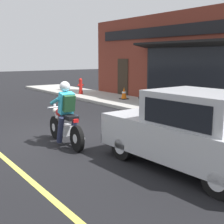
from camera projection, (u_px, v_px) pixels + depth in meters
The scene contains 7 objects.
ground_plane at pixel (60, 138), 8.66m from camera, with size 80.00×80.00×0.00m, color black.
sidewalk_curb at pixel (140, 104), 14.19m from camera, with size 2.60×22.00×0.14m, color #ADAAA3.
storefront_building at pixel (167, 59), 14.61m from camera, with size 1.25×11.00×4.20m.
motorcycle_with_rider at pixel (66, 119), 7.87m from camera, with size 0.59×2.02×1.62m.
car_hatchback at pixel (192, 131), 6.16m from camera, with size 1.78×3.84×1.57m.
traffic_cone at pixel (124, 93), 15.38m from camera, with size 0.36×0.36×0.60m.
fire_hydrant at pixel (81, 86), 17.54m from camera, with size 0.36×0.24×0.88m.
Camera 1 is at (-3.71, -7.67, 2.22)m, focal length 50.00 mm.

